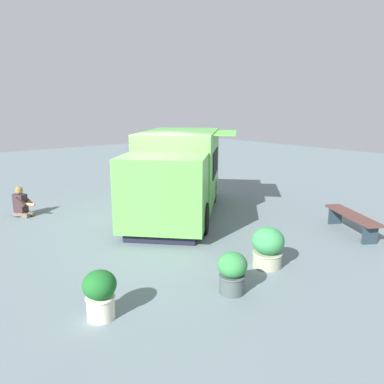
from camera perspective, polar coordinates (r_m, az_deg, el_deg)
ground_plane at (r=9.55m, az=-5.22°, el=-5.15°), size 40.00×40.00×0.00m
food_truck at (r=10.38m, az=-2.30°, el=2.69°), size 5.12×5.04×2.30m
person_customer at (r=11.29m, az=-25.11°, el=-1.80°), size 0.63×0.80×0.84m
planter_flowering_near at (r=6.10m, az=6.29°, el=-12.23°), size 0.49×0.49×0.70m
planter_flowering_far at (r=5.56m, az=-14.20°, el=-15.03°), size 0.49×0.49×0.73m
planter_flowering_side at (r=7.14m, az=11.75°, el=-8.37°), size 0.62×0.62×0.78m
plaza_bench at (r=9.61m, az=23.69°, el=-3.79°), size 1.27×1.79×0.48m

